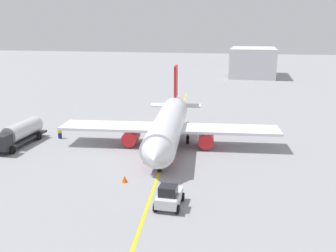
# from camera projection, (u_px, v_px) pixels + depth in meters

# --- Properties ---
(ground_plane) EXTENTS (400.00, 400.00, 0.00)m
(ground_plane) POSITION_uv_depth(u_px,v_px,m) (168.00, 147.00, 51.45)
(ground_plane) COLOR #939399
(airplane) EXTENTS (28.93, 30.53, 9.98)m
(airplane) POSITION_uv_depth(u_px,v_px,m) (168.00, 127.00, 51.16)
(airplane) COLOR white
(airplane) RESTS_ON ground
(fuel_tanker) EXTENTS (10.43, 2.97, 3.15)m
(fuel_tanker) POSITION_uv_depth(u_px,v_px,m) (19.00, 133.00, 51.84)
(fuel_tanker) COLOR #2D2D33
(fuel_tanker) RESTS_ON ground
(pushback_tug) EXTENTS (3.61, 2.32, 2.20)m
(pushback_tug) POSITION_uv_depth(u_px,v_px,m) (169.00, 196.00, 34.05)
(pushback_tug) COLOR silver
(pushback_tug) RESTS_ON ground
(refueling_worker) EXTENTS (0.63, 0.58, 1.71)m
(refueling_worker) POSITION_uv_depth(u_px,v_px,m) (60.00, 133.00, 55.30)
(refueling_worker) COLOR navy
(refueling_worker) RESTS_ON ground
(safety_cone_nose) EXTENTS (0.63, 0.63, 0.70)m
(safety_cone_nose) POSITION_uv_depth(u_px,v_px,m) (125.00, 179.00, 39.64)
(safety_cone_nose) COLOR #F2590F
(safety_cone_nose) RESTS_ON ground
(distant_hangar) EXTENTS (22.94, 14.84, 9.46)m
(distant_hangar) POSITION_uv_depth(u_px,v_px,m) (253.00, 62.00, 127.21)
(distant_hangar) COLOR silver
(distant_hangar) RESTS_ON ground
(taxi_line_marking) EXTENTS (86.90, 10.17, 0.01)m
(taxi_line_marking) POSITION_uv_depth(u_px,v_px,m) (168.00, 147.00, 51.45)
(taxi_line_marking) COLOR yellow
(taxi_line_marking) RESTS_ON ground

